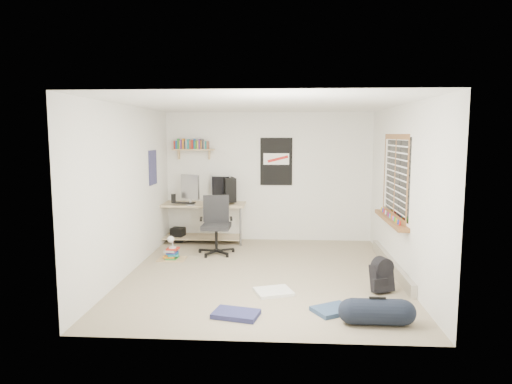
# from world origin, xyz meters

# --- Properties ---
(floor) EXTENTS (4.00, 4.50, 0.01)m
(floor) POSITION_xyz_m (0.00, 0.00, -0.01)
(floor) COLOR gray
(floor) RESTS_ON ground
(ceiling) EXTENTS (4.00, 4.50, 0.01)m
(ceiling) POSITION_xyz_m (0.00, 0.00, 2.50)
(ceiling) COLOR white
(ceiling) RESTS_ON ground
(back_wall) EXTENTS (4.00, 0.01, 2.50)m
(back_wall) POSITION_xyz_m (0.00, 2.25, 1.25)
(back_wall) COLOR silver
(back_wall) RESTS_ON ground
(left_wall) EXTENTS (0.01, 4.50, 2.50)m
(left_wall) POSITION_xyz_m (-2.00, 0.00, 1.25)
(left_wall) COLOR silver
(left_wall) RESTS_ON ground
(right_wall) EXTENTS (0.01, 4.50, 2.50)m
(right_wall) POSITION_xyz_m (2.00, 0.00, 1.25)
(right_wall) COLOR silver
(right_wall) RESTS_ON ground
(desk) EXTENTS (1.91, 1.29, 0.80)m
(desk) POSITION_xyz_m (-1.31, 2.00, 0.36)
(desk) COLOR tan
(desk) RESTS_ON floor
(monitor_left) EXTENTS (0.41, 0.30, 0.45)m
(monitor_left) POSITION_xyz_m (-1.43, 1.68, 1.03)
(monitor_left) COLOR #ADAEB2
(monitor_left) RESTS_ON desk
(monitor_right) EXTENTS (0.39, 0.14, 0.42)m
(monitor_right) POSITION_xyz_m (-0.91, 2.00, 1.01)
(monitor_right) COLOR #AFAEB4
(monitor_right) RESTS_ON desk
(pc_tower) EXTENTS (0.33, 0.48, 0.46)m
(pc_tower) POSITION_xyz_m (-0.75, 2.00, 1.03)
(pc_tower) COLOR black
(pc_tower) RESTS_ON desk
(keyboard) EXTENTS (0.41, 0.19, 0.02)m
(keyboard) POSITION_xyz_m (-1.54, 1.68, 0.81)
(keyboard) COLOR black
(keyboard) RESTS_ON desk
(speaker_left) EXTENTS (0.10, 0.10, 0.17)m
(speaker_left) POSITION_xyz_m (-1.75, 1.68, 0.89)
(speaker_left) COLOR black
(speaker_left) RESTS_ON desk
(speaker_right) EXTENTS (0.09, 0.09, 0.17)m
(speaker_right) POSITION_xyz_m (-0.80, 1.68, 0.89)
(speaker_right) COLOR black
(speaker_right) RESTS_ON desk
(office_chair) EXTENTS (0.75, 0.75, 1.01)m
(office_chair) POSITION_xyz_m (-0.87, 1.11, 0.49)
(office_chair) COLOR black
(office_chair) RESTS_ON floor
(wall_shelf) EXTENTS (0.80, 0.22, 0.24)m
(wall_shelf) POSITION_xyz_m (-1.45, 2.14, 1.78)
(wall_shelf) COLOR tan
(wall_shelf) RESTS_ON back_wall
(poster_back_wall) EXTENTS (0.62, 0.03, 0.92)m
(poster_back_wall) POSITION_xyz_m (0.15, 2.23, 1.55)
(poster_back_wall) COLOR black
(poster_back_wall) RESTS_ON back_wall
(poster_left_wall) EXTENTS (0.02, 0.42, 0.60)m
(poster_left_wall) POSITION_xyz_m (-1.99, 1.20, 1.50)
(poster_left_wall) COLOR navy
(poster_left_wall) RESTS_ON left_wall
(window) EXTENTS (0.10, 1.50, 1.26)m
(window) POSITION_xyz_m (1.95, 0.30, 1.45)
(window) COLOR brown
(window) RESTS_ON right_wall
(baseboard_heater) EXTENTS (0.08, 2.50, 0.18)m
(baseboard_heater) POSITION_xyz_m (1.96, 0.30, 0.09)
(baseboard_heater) COLOR #B7B2A8
(baseboard_heater) RESTS_ON floor
(backpack) EXTENTS (0.33, 0.30, 0.36)m
(backpack) POSITION_xyz_m (1.60, -0.71, 0.20)
(backpack) COLOR black
(backpack) RESTS_ON floor
(duffel_bag) EXTENTS (0.29, 0.29, 0.57)m
(duffel_bag) POSITION_xyz_m (1.33, -1.75, 0.14)
(duffel_bag) COLOR black
(duffel_bag) RESTS_ON floor
(tshirt) EXTENTS (0.57, 0.52, 0.04)m
(tshirt) POSITION_xyz_m (0.18, -0.83, 0.02)
(tshirt) COLOR silver
(tshirt) RESTS_ON floor
(jeans_a) EXTENTS (0.57, 0.43, 0.06)m
(jeans_a) POSITION_xyz_m (-0.23, -1.63, 0.03)
(jeans_a) COLOR navy
(jeans_a) RESTS_ON floor
(jeans_b) EXTENTS (0.56, 0.52, 0.06)m
(jeans_b) POSITION_xyz_m (0.89, -1.42, 0.03)
(jeans_b) COLOR navy
(jeans_b) RESTS_ON floor
(book_stack) EXTENTS (0.49, 0.43, 0.29)m
(book_stack) POSITION_xyz_m (-1.56, 0.70, 0.15)
(book_stack) COLOR brown
(book_stack) RESTS_ON floor
(desk_lamp) EXTENTS (0.16, 0.22, 0.20)m
(desk_lamp) POSITION_xyz_m (-1.54, 0.68, 0.38)
(desk_lamp) COLOR white
(desk_lamp) RESTS_ON book_stack
(subwoofer) EXTENTS (0.27, 0.27, 0.27)m
(subwoofer) POSITION_xyz_m (-1.75, 1.97, 0.14)
(subwoofer) COLOR black
(subwoofer) RESTS_ON floor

